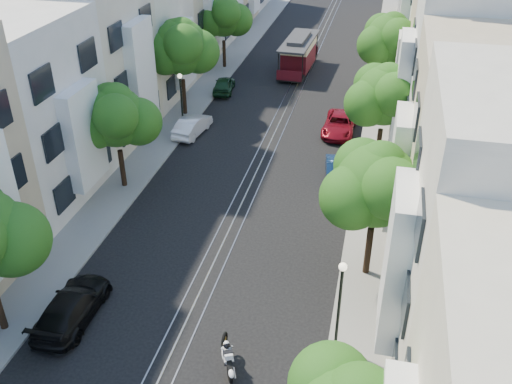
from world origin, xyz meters
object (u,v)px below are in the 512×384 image
Objects in this scene: lamp_east at (340,294)px; parked_car_e_mid at (336,171)px; lamp_west at (181,94)px; cable_car at (299,53)px; sportbike_rider at (227,356)px; tree_e_d at (391,40)px; parked_car_w_near at (72,306)px; tree_w_b at (116,118)px; parked_car_e_far at (339,124)px; tree_e_b at (378,187)px; tree_w_d at (224,17)px; tree_e_c at (386,97)px; parked_car_w_far at (224,85)px; parked_car_w_mid at (192,126)px; tree_w_c at (182,48)px.

lamp_east is 13.94m from parked_car_e_mid.
cable_car is (5.80, 14.56, -1.14)m from lamp_west.
tree_e_d is at bearing 55.79° from sportbike_rider.
lamp_west is at bearing -86.52° from parked_car_w_near.
lamp_east is (13.44, -9.98, -1.55)m from tree_w_b.
sportbike_rider is at bearing -93.38° from parked_car_e_far.
lamp_east is 20.57m from parked_car_e_far.
tree_e_b is 1.07× the size of tree_w_b.
parked_car_e_mid is (-2.39, 8.70, -4.17)m from tree_e_b.
tree_e_d is 1.65× the size of lamp_west.
sportbike_rider is at bearing -74.31° from tree_w_d.
tree_e_c is at bearing -55.20° from parked_car_e_far.
lamp_west is (-13.56, 13.02, -1.89)m from tree_e_b.
cable_car is 33.63m from parked_car_w_near.
cable_car is (6.64, 0.58, -2.89)m from tree_w_d.
lamp_east is 0.55× the size of cable_car.
parked_car_e_mid is 16.25m from parked_car_w_far.
parked_car_w_mid reaches higher than sportbike_rider.
tree_w_b is 11.02m from tree_w_c.
lamp_east and lamp_west have the same top height.
parked_car_e_mid is (11.17, -4.32, -2.28)m from lamp_west.
parked_car_w_near reaches higher than parked_car_w_far.
tree_e_d is 1.47× the size of parked_car_w_near.
tree_e_b is at bearing -82.65° from parked_car_e_mid.
tree_w_c is 25.25m from sportbike_rider.
tree_w_d is at bearing -82.32° from parked_car_w_far.
parked_car_e_mid is at bearing -84.24° from parked_car_e_far.
tree_e_c is 1.75× the size of parked_car_w_far.
tree_w_b is 16.81m from lamp_east.
parked_car_w_near is at bearing -175.87° from lamp_east.
tree_e_d is at bearing -33.02° from cable_car.
lamp_west reaches higher than parked_car_e_far.
tree_e_b reaches higher than parked_car_w_near.
tree_e_d is 1.09× the size of tree_w_b.
lamp_west is 0.90× the size of parked_car_e_far.
lamp_east is at bearing 107.50° from parked_car_w_far.
tree_e_d reaches higher than tree_w_b.
parked_car_w_near is at bearing -85.74° from tree_w_d.
parked_car_w_mid reaches higher than parked_car_e_mid.
tree_e_c is 6.57m from parked_car_e_far.
tree_w_d is at bearing 112.80° from lamp_east.
tree_w_c reaches higher than parked_car_e_far.
tree_e_d is 29.67m from sportbike_rider.
tree_e_b is at bearing -71.58° from cable_car.
parked_car_w_far is at bearing 151.88° from parked_car_e_far.
tree_w_c is at bearing 140.72° from parked_car_e_mid.
tree_w_c reaches higher than tree_e_c.
tree_e_b reaches higher than parked_car_w_far.
lamp_west reaches higher than parked_car_w_mid.
parked_car_w_far is at bearing 84.55° from tree_w_b.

